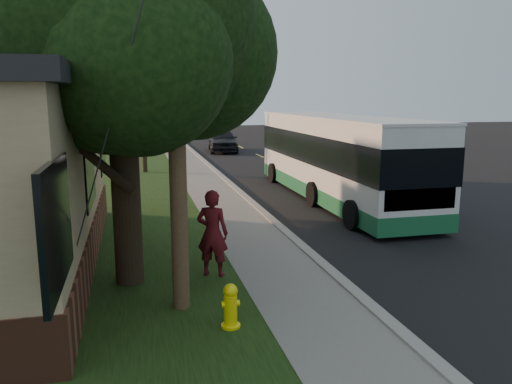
% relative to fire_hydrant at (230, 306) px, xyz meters
% --- Properties ---
extents(ground, '(120.00, 120.00, 0.00)m').
position_rel_fire_hydrant_xyz_m(ground, '(2.60, 0.00, -0.43)').
color(ground, black).
rests_on(ground, ground).
extents(road, '(8.00, 80.00, 0.01)m').
position_rel_fire_hydrant_xyz_m(road, '(6.60, 10.00, -0.43)').
color(road, black).
rests_on(road, ground).
extents(curb, '(0.25, 80.00, 0.12)m').
position_rel_fire_hydrant_xyz_m(curb, '(2.60, 10.00, -0.37)').
color(curb, gray).
rests_on(curb, ground).
extents(sidewalk, '(2.00, 80.00, 0.08)m').
position_rel_fire_hydrant_xyz_m(sidewalk, '(1.60, 10.00, -0.39)').
color(sidewalk, slate).
rests_on(sidewalk, ground).
extents(grass_verge, '(5.00, 80.00, 0.07)m').
position_rel_fire_hydrant_xyz_m(grass_verge, '(-1.90, 10.00, -0.40)').
color(grass_verge, black).
rests_on(grass_verge, ground).
extents(fire_hydrant, '(0.32, 0.32, 0.74)m').
position_rel_fire_hydrant_xyz_m(fire_hydrant, '(0.00, 0.00, 0.00)').
color(fire_hydrant, yellow).
rests_on(fire_hydrant, grass_verge).
extents(utility_pole, '(2.86, 3.21, 9.07)m').
position_rel_fire_hydrant_xyz_m(utility_pole, '(-0.71, 0.99, 4.20)').
color(utility_pole, '#473321').
rests_on(utility_pole, ground).
extents(leafy_tree, '(6.30, 6.00, 7.80)m').
position_rel_fire_hydrant_xyz_m(leafy_tree, '(-1.57, 2.65, 4.73)').
color(leafy_tree, black).
rests_on(leafy_tree, grass_verge).
extents(bare_tree_near, '(1.38, 1.21, 4.31)m').
position_rel_fire_hydrant_xyz_m(bare_tree_near, '(-0.90, 18.00, 1.72)').
color(bare_tree_near, black).
rests_on(bare_tree_near, grass_verge).
extents(bare_tree_far, '(1.38, 1.21, 4.03)m').
position_rel_fire_hydrant_xyz_m(bare_tree_far, '(-0.40, 30.00, 1.57)').
color(bare_tree_far, black).
rests_on(bare_tree_far, grass_verge).
extents(traffic_signal, '(0.18, 0.22, 5.50)m').
position_rel_fire_hydrant_xyz_m(traffic_signal, '(3.10, 34.00, 2.73)').
color(traffic_signal, '#2D2D30').
rests_on(traffic_signal, ground).
extents(transit_bus, '(2.65, 11.48, 3.11)m').
position_rel_fire_hydrant_xyz_m(transit_bus, '(5.82, 9.58, 1.22)').
color(transit_bus, silver).
rests_on(transit_bus, ground).
extents(skateboarder, '(0.79, 0.69, 1.84)m').
position_rel_fire_hydrant_xyz_m(skateboarder, '(0.10, 2.46, 0.56)').
color(skateboarder, '#501015').
rests_on(skateboarder, grass_verge).
extents(distant_car, '(2.43, 4.96, 1.63)m').
position_rel_fire_hydrant_xyz_m(distant_car, '(4.69, 27.15, 0.38)').
color(distant_car, black).
rests_on(distant_car, ground).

